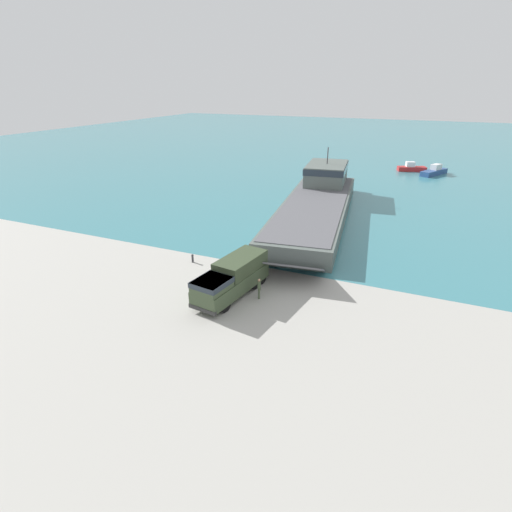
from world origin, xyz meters
TOP-DOWN VIEW (x-y plane):
  - ground_plane at (0.00, 0.00)m, footprint 240.00×240.00m
  - water_surface at (0.00, 93.78)m, footprint 240.00×180.00m
  - landing_craft at (0.08, 23.23)m, footprint 12.10×36.80m
  - military_truck at (-0.17, -2.30)m, footprint 3.61×8.21m
  - soldier_on_ramp at (2.11, -1.97)m, footprint 0.41×0.50m
  - moored_boat_a at (14.19, 55.52)m, footprint 4.85×6.93m
  - moored_boat_b at (9.95, 57.49)m, footprint 5.74×3.51m
  - mooring_bollard at (-6.68, 2.03)m, footprint 0.24×0.24m

SIDE VIEW (x-z plane):
  - ground_plane at x=0.00m, z-range 0.00..0.00m
  - water_surface at x=0.00m, z-range 0.00..0.01m
  - mooring_bollard at x=-6.68m, z-range 0.04..0.89m
  - moored_boat_b at x=9.95m, z-range -0.31..1.52m
  - moored_boat_a at x=14.19m, z-range -0.33..1.63m
  - soldier_on_ramp at x=2.11m, z-range 0.14..1.91m
  - military_truck at x=-0.17m, z-range 0.09..3.05m
  - landing_craft at x=0.08m, z-range -1.95..5.51m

